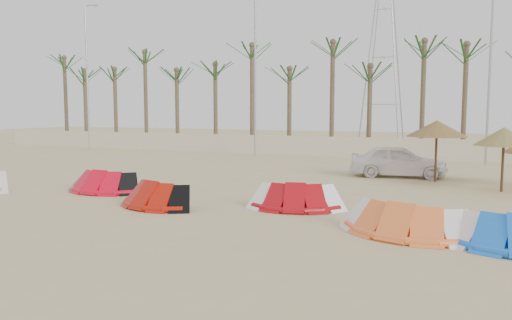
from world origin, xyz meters
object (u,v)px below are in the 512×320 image
at_px(kite_red_right, 299,195).
at_px(car, 398,161).
at_px(kite_red_left, 108,180).
at_px(parasol_mid, 504,137).
at_px(parasol_left, 437,129).
at_px(kite_orange, 406,217).
at_px(kite_red_mid, 160,193).

distance_m(kite_red_right, car, 9.01).
distance_m(kite_red_left, parasol_mid, 15.11).
xyz_separation_m(kite_red_right, car, (1.95, 8.79, 0.32)).
bearing_deg(car, parasol_mid, -130.58).
relative_size(parasol_left, car, 0.61).
height_order(kite_orange, parasol_mid, parasol_mid).
xyz_separation_m(kite_red_left, kite_orange, (11.25, -2.29, 0.00)).
bearing_deg(parasol_left, car, 150.27).
bearing_deg(kite_red_right, kite_red_mid, -161.83).
distance_m(kite_red_mid, kite_red_right, 4.52).
height_order(kite_red_left, parasol_left, parasol_left).
distance_m(kite_red_mid, car, 11.96).
relative_size(kite_orange, car, 0.83).
height_order(kite_red_left, kite_orange, same).
height_order(kite_red_mid, parasol_left, parasol_left).
relative_size(kite_red_left, kite_red_right, 0.97).
bearing_deg(parasol_mid, kite_red_right, -135.64).
bearing_deg(kite_red_left, parasol_left, 33.63).
relative_size(kite_red_mid, kite_red_right, 1.00).
bearing_deg(kite_red_left, kite_orange, -11.52).
xyz_separation_m(kite_red_left, car, (9.71, 8.54, 0.32)).
distance_m(kite_red_right, parasol_mid, 8.73).
bearing_deg(kite_orange, kite_red_left, 168.48).
bearing_deg(kite_red_mid, car, 58.50).
bearing_deg(parasol_mid, parasol_left, 143.63).
xyz_separation_m(parasol_mid, car, (-4.17, 2.79, -1.37)).
bearing_deg(kite_red_mid, parasol_mid, 35.38).
relative_size(parasol_mid, car, 0.57).
distance_m(kite_red_right, kite_orange, 4.05).
relative_size(kite_red_left, kite_red_mid, 0.98).
distance_m(kite_red_left, car, 12.93).
height_order(parasol_mid, car, parasol_mid).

